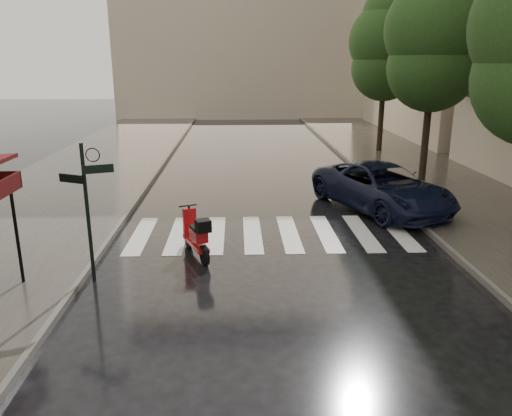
{
  "coord_description": "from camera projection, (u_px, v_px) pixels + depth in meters",
  "views": [
    {
      "loc": [
        2.02,
        -7.4,
        4.72
      ],
      "look_at": [
        2.47,
        3.87,
        1.4
      ],
      "focal_mm": 35.0,
      "sensor_mm": 36.0,
      "label": 1
    }
  ],
  "objects": [
    {
      "name": "ground",
      "position": [
        118.0,
        355.0,
        8.35
      ],
      "size": [
        120.0,
        120.0,
        0.0
      ],
      "primitive_type": "plane",
      "color": "black",
      "rests_on": "ground"
    },
    {
      "name": "sidewalk_near",
      "position": [
        72.0,
        184.0,
        19.67
      ],
      "size": [
        6.0,
        60.0,
        0.12
      ],
      "primitive_type": "cube",
      "color": "#38332D",
      "rests_on": "ground"
    },
    {
      "name": "sidewalk_far",
      "position": [
        440.0,
        181.0,
        20.22
      ],
      "size": [
        5.5,
        60.0,
        0.12
      ],
      "primitive_type": "cube",
      "color": "#38332D",
      "rests_on": "ground"
    },
    {
      "name": "curb_near",
      "position": [
        149.0,
        183.0,
        19.78
      ],
      "size": [
        0.12,
        60.0,
        0.16
      ],
      "primitive_type": "cube",
      "color": "#595651",
      "rests_on": "ground"
    },
    {
      "name": "curb_far",
      "position": [
        371.0,
        181.0,
        20.11
      ],
      "size": [
        0.12,
        60.0,
        0.16
      ],
      "primitive_type": "cube",
      "color": "#595651",
      "rests_on": "ground"
    },
    {
      "name": "crosswalk",
      "position": [
        271.0,
        234.0,
        14.21
      ],
      "size": [
        7.85,
        3.2,
        0.01
      ],
      "color": "silver",
      "rests_on": "ground"
    },
    {
      "name": "signpost",
      "position": [
        87.0,
        202.0,
        10.66
      ],
      "size": [
        1.17,
        0.29,
        3.1
      ],
      "color": "black",
      "rests_on": "ground"
    },
    {
      "name": "tree_mid",
      "position": [
        435.0,
        37.0,
        18.63
      ],
      "size": [
        3.8,
        3.8,
        8.34
      ],
      "color": "black",
      "rests_on": "sidewalk_far"
    },
    {
      "name": "tree_far",
      "position": [
        386.0,
        46.0,
        25.39
      ],
      "size": [
        3.8,
        3.8,
        8.16
      ],
      "color": "black",
      "rests_on": "sidewalk_far"
    },
    {
      "name": "scooter",
      "position": [
        197.0,
        236.0,
        12.39
      ],
      "size": [
        0.9,
        1.71,
        1.18
      ],
      "rotation": [
        0.0,
        0.0,
        0.38
      ],
      "color": "black",
      "rests_on": "ground"
    },
    {
      "name": "parked_car",
      "position": [
        382.0,
        187.0,
        16.36
      ],
      "size": [
        4.35,
        5.93,
        1.5
      ],
      "primitive_type": "imported",
      "rotation": [
        0.0,
        0.0,
        0.39
      ],
      "color": "black",
      "rests_on": "ground"
    }
  ]
}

